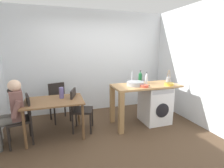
# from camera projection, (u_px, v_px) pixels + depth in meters

# --- Properties ---
(ground_plane) EXTENTS (5.46, 5.46, 0.00)m
(ground_plane) POSITION_uv_depth(u_px,v_px,m) (110.00, 139.00, 3.22)
(ground_plane) COLOR #4C3826
(wall_back) EXTENTS (4.60, 0.10, 2.70)m
(wall_back) POSITION_uv_depth(u_px,v_px,m) (91.00, 62.00, 4.55)
(wall_back) COLOR silver
(wall_back) RESTS_ON ground_plane
(wall_counter_side) EXTENTS (0.10, 3.80, 2.70)m
(wall_counter_side) POSITION_uv_depth(u_px,v_px,m) (205.00, 66.00, 3.58)
(wall_counter_side) COLOR silver
(wall_counter_side) RESTS_ON ground_plane
(dining_table) EXTENTS (1.10, 0.76, 0.74)m
(dining_table) POSITION_uv_depth(u_px,v_px,m) (54.00, 105.00, 3.25)
(dining_table) COLOR brown
(dining_table) RESTS_ON ground_plane
(chair_person_seat) EXTENTS (0.48, 0.48, 0.90)m
(chair_person_seat) POSITION_uv_depth(u_px,v_px,m) (23.00, 117.00, 3.03)
(chair_person_seat) COLOR black
(chair_person_seat) RESTS_ON ground_plane
(chair_opposite) EXTENTS (0.50, 0.50, 0.90)m
(chair_opposite) POSITION_uv_depth(u_px,v_px,m) (79.00, 108.00, 3.49)
(chair_opposite) COLOR black
(chair_opposite) RESTS_ON ground_plane
(chair_spare_by_wall) EXTENTS (0.50, 0.50, 0.90)m
(chair_spare_by_wall) POSITION_uv_depth(u_px,v_px,m) (58.00, 100.00, 4.02)
(chair_spare_by_wall) COLOR black
(chair_spare_by_wall) RESTS_ON ground_plane
(seated_person) EXTENTS (0.54, 0.54, 1.20)m
(seated_person) POSITION_uv_depth(u_px,v_px,m) (12.00, 110.00, 2.91)
(seated_person) COLOR #595651
(seated_person) RESTS_ON ground_plane
(kitchen_counter) EXTENTS (1.50, 0.68, 0.92)m
(kitchen_counter) POSITION_uv_depth(u_px,v_px,m) (137.00, 92.00, 3.71)
(kitchen_counter) COLOR tan
(kitchen_counter) RESTS_ON ground_plane
(washing_machine) EXTENTS (0.60, 0.61, 0.86)m
(washing_machine) POSITION_uv_depth(u_px,v_px,m) (155.00, 104.00, 3.93)
(washing_machine) COLOR white
(washing_machine) RESTS_ON ground_plane
(sink_basin) EXTENTS (0.38, 0.38, 0.09)m
(sink_basin) POSITION_uv_depth(u_px,v_px,m) (135.00, 84.00, 3.65)
(sink_basin) COLOR #9EA0A5
(sink_basin) RESTS_ON kitchen_counter
(tap) EXTENTS (0.02, 0.02, 0.28)m
(tap) POSITION_uv_depth(u_px,v_px,m) (132.00, 78.00, 3.80)
(tap) COLOR #B2B2B7
(tap) RESTS_ON kitchen_counter
(bottle_tall_green) EXTENTS (0.08, 0.08, 0.30)m
(bottle_tall_green) POSITION_uv_depth(u_px,v_px,m) (140.00, 77.00, 3.90)
(bottle_tall_green) COLOR #19592D
(bottle_tall_green) RESTS_ON kitchen_counter
(bottle_squat_brown) EXTENTS (0.06, 0.06, 0.27)m
(bottle_squat_brown) POSITION_uv_depth(u_px,v_px,m) (146.00, 78.00, 3.82)
(bottle_squat_brown) COLOR silver
(bottle_squat_brown) RESTS_ON kitchen_counter
(mixing_bowl) EXTENTS (0.18, 0.18, 0.05)m
(mixing_bowl) POSITION_uv_depth(u_px,v_px,m) (144.00, 86.00, 3.51)
(mixing_bowl) COLOR #D84C38
(mixing_bowl) RESTS_ON kitchen_counter
(utensil_crock) EXTENTS (0.11, 0.11, 0.30)m
(utensil_crock) POSITION_uv_depth(u_px,v_px,m) (168.00, 80.00, 3.97)
(utensil_crock) COLOR gray
(utensil_crock) RESTS_ON kitchen_counter
(colander) EXTENTS (0.20, 0.20, 0.06)m
(colander) POSITION_uv_depth(u_px,v_px,m) (169.00, 84.00, 3.67)
(colander) COLOR gold
(colander) RESTS_ON kitchen_counter
(vase) EXTENTS (0.09, 0.09, 0.22)m
(vase) POSITION_uv_depth(u_px,v_px,m) (61.00, 93.00, 3.34)
(vase) COLOR slate
(vase) RESTS_ON dining_table
(scissors) EXTENTS (0.15, 0.06, 0.01)m
(scissors) POSITION_uv_depth(u_px,v_px,m) (146.00, 86.00, 3.63)
(scissors) COLOR #B2B2B7
(scissors) RESTS_ON kitchen_counter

